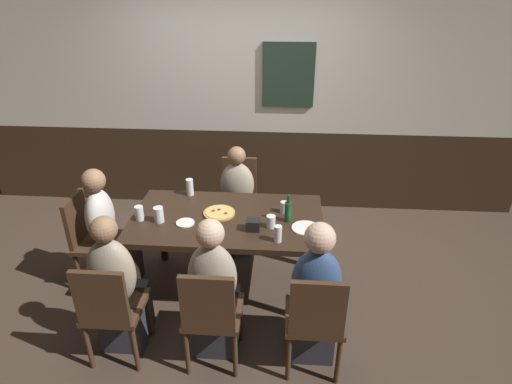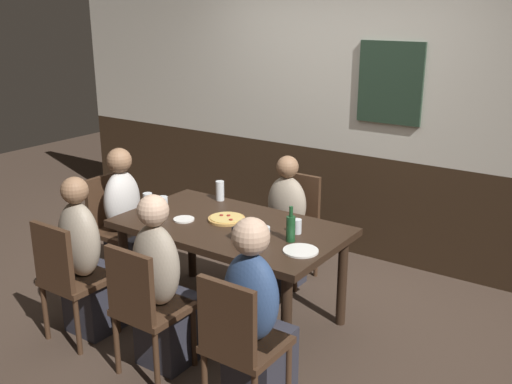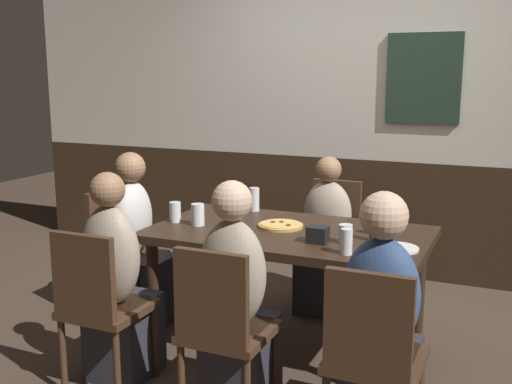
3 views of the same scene
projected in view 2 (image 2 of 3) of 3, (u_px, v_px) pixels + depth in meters
ground_plane at (232, 317)px, 4.41m from camera, size 12.00×12.00×0.00m
wall_back at (341, 112)px, 5.30m from camera, size 6.40×0.13×2.60m
dining_table at (231, 235)px, 4.21m from camera, size 1.61×0.92×0.74m
chair_right_near at (239, 340)px, 3.19m from camera, size 0.40×0.40×0.88m
chair_left_near at (68, 275)px, 3.96m from camera, size 0.40×0.40×0.88m
chair_head_west at (114, 222)px, 4.92m from camera, size 0.40×0.40×0.88m
chair_mid_near at (144, 304)px, 3.57m from camera, size 0.40×0.40×0.88m
chair_mid_far at (294, 221)px, 4.94m from camera, size 0.40×0.40×0.88m
person_right_near at (256, 327)px, 3.31m from camera, size 0.34×0.37×1.17m
person_left_near at (88, 268)px, 4.09m from camera, size 0.34×0.37×1.15m
person_head_west at (128, 227)px, 4.83m from camera, size 0.37×0.34×1.14m
person_mid_near at (163, 295)px, 3.70m from camera, size 0.34×0.37×1.16m
person_mid_far at (283, 232)px, 4.83m from camera, size 0.34×0.37×1.08m
pizza at (227, 219)px, 4.26m from camera, size 0.27×0.27×0.03m
tumbler_water at (264, 235)px, 3.86m from camera, size 0.07×0.07×0.10m
beer_glass_tall at (163, 206)px, 4.38m from camera, size 0.08×0.08×0.13m
tumbler_short at (255, 245)px, 3.67m from camera, size 0.06×0.06×0.13m
beer_glass_half at (220, 192)px, 4.68m from camera, size 0.07×0.07×0.16m
highball_clear at (297, 227)px, 4.01m from camera, size 0.06×0.06×0.10m
pint_glass_pale at (148, 202)px, 4.48m from camera, size 0.07×0.07×0.13m
beer_bottle_green at (291, 228)px, 3.86m from camera, size 0.06×0.06×0.24m
plate_white_large at (301, 251)px, 3.72m from camera, size 0.23×0.23×0.01m
plate_white_small at (184, 219)px, 4.26m from camera, size 0.15×0.15×0.01m
condiment_caddy at (242, 233)px, 3.90m from camera, size 0.11×0.09×0.09m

